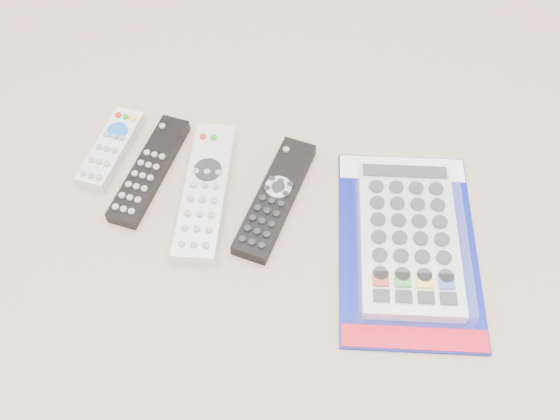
% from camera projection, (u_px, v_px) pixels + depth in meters
% --- Properties ---
extents(remote_small_grey, '(0.05, 0.14, 0.02)m').
position_uv_depth(remote_small_grey, '(111.00, 148.00, 0.88)').
color(remote_small_grey, silver).
rests_on(remote_small_grey, ground).
extents(remote_slim_black, '(0.06, 0.19, 0.02)m').
position_uv_depth(remote_slim_black, '(150.00, 170.00, 0.86)').
color(remote_slim_black, black).
rests_on(remote_slim_black, ground).
extents(remote_silver_dvd, '(0.09, 0.23, 0.03)m').
position_uv_depth(remote_silver_dvd, '(206.00, 191.00, 0.84)').
color(remote_silver_dvd, silver).
rests_on(remote_silver_dvd, ground).
extents(remote_large_black, '(0.07, 0.20, 0.02)m').
position_uv_depth(remote_large_black, '(275.00, 198.00, 0.83)').
color(remote_large_black, black).
rests_on(remote_large_black, ground).
extents(jumbo_remote_packaged, '(0.23, 0.32, 0.04)m').
position_uv_depth(jumbo_remote_packaged, '(409.00, 237.00, 0.79)').
color(jumbo_remote_packaged, navy).
rests_on(jumbo_remote_packaged, ground).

